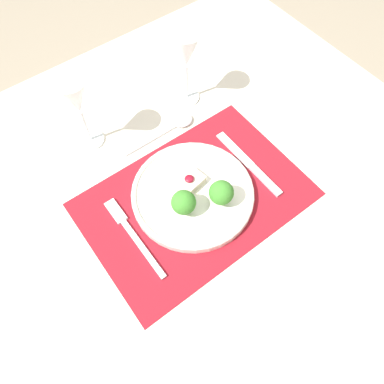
{
  "coord_description": "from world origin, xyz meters",
  "views": [
    {
      "loc": [
        -0.24,
        -0.31,
        1.48
      ],
      "look_at": [
        -0.0,
        0.01,
        0.78
      ],
      "focal_mm": 35.0,
      "sensor_mm": 36.0,
      "label": 1
    }
  ],
  "objects_px": {
    "spoon": "(175,125)",
    "wine_glass_far": "(76,100)",
    "knife": "(252,167)",
    "wine_glass_near": "(186,54)",
    "dinner_plate": "(193,194)",
    "fork": "(131,232)"
  },
  "relations": [
    {
      "from": "knife",
      "to": "wine_glass_near",
      "type": "relative_size",
      "value": 1.08
    },
    {
      "from": "wine_glass_near",
      "to": "wine_glass_far",
      "type": "distance_m",
      "value": 0.27
    },
    {
      "from": "knife",
      "to": "spoon",
      "type": "xyz_separation_m",
      "value": [
        -0.07,
        0.21,
        0.0
      ]
    },
    {
      "from": "fork",
      "to": "knife",
      "type": "relative_size",
      "value": 1.0
    },
    {
      "from": "knife",
      "to": "spoon",
      "type": "height_order",
      "value": "spoon"
    },
    {
      "from": "fork",
      "to": "spoon",
      "type": "height_order",
      "value": "spoon"
    },
    {
      "from": "fork",
      "to": "wine_glass_near",
      "type": "distance_m",
      "value": 0.42
    },
    {
      "from": "wine_glass_far",
      "to": "fork",
      "type": "bearing_deg",
      "value": -101.3
    },
    {
      "from": "knife",
      "to": "spoon",
      "type": "bearing_deg",
      "value": 110.13
    },
    {
      "from": "wine_glass_near",
      "to": "wine_glass_far",
      "type": "height_order",
      "value": "wine_glass_near"
    },
    {
      "from": "fork",
      "to": "knife",
      "type": "height_order",
      "value": "knife"
    },
    {
      "from": "fork",
      "to": "wine_glass_near",
      "type": "bearing_deg",
      "value": 34.52
    },
    {
      "from": "dinner_plate",
      "to": "fork",
      "type": "distance_m",
      "value": 0.16
    },
    {
      "from": "wine_glass_near",
      "to": "fork",
      "type": "bearing_deg",
      "value": -143.55
    },
    {
      "from": "knife",
      "to": "wine_glass_far",
      "type": "relative_size",
      "value": 1.11
    },
    {
      "from": "fork",
      "to": "wine_glass_near",
      "type": "xyz_separation_m",
      "value": [
        0.32,
        0.24,
        0.13
      ]
    },
    {
      "from": "wine_glass_near",
      "to": "dinner_plate",
      "type": "bearing_deg",
      "value": -123.77
    },
    {
      "from": "spoon",
      "to": "wine_glass_far",
      "type": "bearing_deg",
      "value": 151.27
    },
    {
      "from": "spoon",
      "to": "wine_glass_far",
      "type": "relative_size",
      "value": 1.02
    },
    {
      "from": "dinner_plate",
      "to": "spoon",
      "type": "height_order",
      "value": "dinner_plate"
    },
    {
      "from": "dinner_plate",
      "to": "fork",
      "type": "relative_size",
      "value": 1.27
    },
    {
      "from": "dinner_plate",
      "to": "wine_glass_near",
      "type": "xyz_separation_m",
      "value": [
        0.17,
        0.25,
        0.12
      ]
    }
  ]
}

